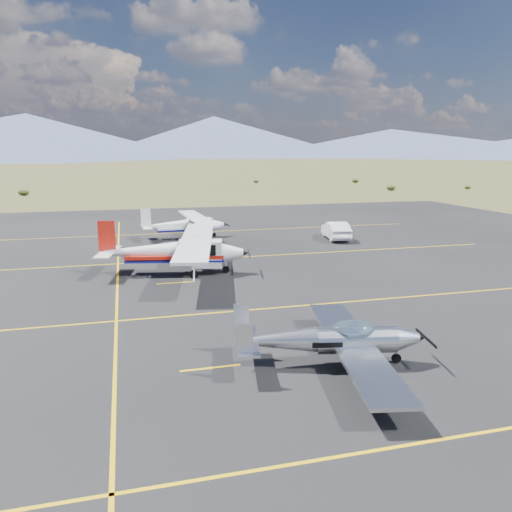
{
  "coord_description": "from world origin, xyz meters",
  "views": [
    {
      "loc": [
        -5.43,
        -18.46,
        6.94
      ],
      "look_at": [
        1.0,
        5.83,
        1.6
      ],
      "focal_mm": 35.0,
      "sensor_mm": 36.0,
      "label": 1
    }
  ],
  "objects_px": {
    "aircraft_cessna": "(175,250)",
    "sedan": "(336,230)",
    "aircraft_low_wing": "(334,340)",
    "aircraft_plain": "(185,224)"
  },
  "relations": [
    {
      "from": "aircraft_cessna",
      "to": "sedan",
      "type": "distance_m",
      "value": 15.81
    },
    {
      "from": "aircraft_low_wing",
      "to": "sedan",
      "type": "relative_size",
      "value": 1.98
    },
    {
      "from": "aircraft_plain",
      "to": "sedan",
      "type": "distance_m",
      "value": 12.03
    },
    {
      "from": "aircraft_low_wing",
      "to": "sedan",
      "type": "height_order",
      "value": "aircraft_low_wing"
    },
    {
      "from": "aircraft_plain",
      "to": "aircraft_cessna",
      "type": "bearing_deg",
      "value": -103.24
    },
    {
      "from": "aircraft_low_wing",
      "to": "aircraft_plain",
      "type": "distance_m",
      "value": 25.56
    },
    {
      "from": "aircraft_low_wing",
      "to": "sedan",
      "type": "xyz_separation_m",
      "value": [
        9.77,
        22.02,
        -0.16
      ]
    },
    {
      "from": "aircraft_low_wing",
      "to": "aircraft_cessna",
      "type": "distance_m",
      "value": 14.32
    },
    {
      "from": "aircraft_low_wing",
      "to": "sedan",
      "type": "distance_m",
      "value": 24.09
    },
    {
      "from": "sedan",
      "to": "aircraft_low_wing",
      "type": "bearing_deg",
      "value": 75.88
    }
  ]
}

